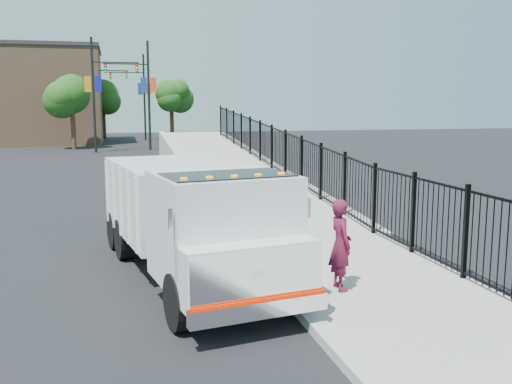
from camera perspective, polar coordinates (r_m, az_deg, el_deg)
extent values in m
plane|color=black|center=(10.47, 3.28, -10.61)|extent=(120.00, 120.00, 0.00)
cube|color=#9E998E|center=(9.51, 18.46, -12.73)|extent=(3.55, 12.00, 0.12)
cube|color=#ADAAA3|center=(8.68, 7.31, -14.33)|extent=(0.30, 12.00, 0.16)
cube|color=#9E998E|center=(26.15, -2.62, 1.22)|extent=(3.95, 24.06, 3.19)
cube|color=black|center=(22.53, 2.93, 2.28)|extent=(0.10, 28.00, 1.80)
cube|color=black|center=(11.78, -6.89, -5.87)|extent=(1.95, 6.27, 0.20)
cube|color=silver|center=(9.63, -3.36, -3.57)|extent=(2.45, 2.34, 1.83)
cube|color=silver|center=(8.72, -0.70, -8.00)|extent=(2.22, 0.99, 0.91)
cube|color=silver|center=(8.42, 0.21, -8.61)|extent=(2.08, 0.43, 0.78)
cube|color=silver|center=(8.51, 0.41, -11.68)|extent=(2.19, 0.53, 0.26)
cube|color=red|center=(8.46, 0.41, -10.81)|extent=(2.17, 0.42, 0.05)
cube|color=black|center=(9.31, -2.90, -0.56)|extent=(2.18, 1.51, 0.78)
cube|color=silver|center=(12.71, -8.52, -0.60)|extent=(2.81, 4.15, 1.55)
cube|color=silver|center=(8.35, -8.56, -2.70)|extent=(0.06, 0.06, 0.32)
cube|color=silver|center=(9.20, 5.30, -1.57)|extent=(0.06, 0.06, 0.32)
cube|color=orange|center=(8.70, -7.24, 1.26)|extent=(0.10, 0.09, 0.05)
cube|color=orange|center=(8.82, -4.68, 1.41)|extent=(0.10, 0.09, 0.05)
cube|color=orange|center=(8.96, -2.19, 1.55)|extent=(0.10, 0.09, 0.05)
cube|color=orange|center=(9.12, 0.21, 1.69)|extent=(0.10, 0.09, 0.05)
cube|color=orange|center=(9.29, 2.53, 1.81)|extent=(0.10, 0.09, 0.05)
cylinder|color=black|center=(9.02, -7.68, -10.84)|extent=(0.44, 0.95, 0.91)
cylinder|color=black|center=(9.69, 3.43, -9.37)|extent=(0.44, 0.95, 0.91)
cylinder|color=black|center=(13.22, -13.07, -4.61)|extent=(0.44, 0.95, 0.91)
cylinder|color=black|center=(13.68, -5.14, -3.96)|extent=(0.44, 0.95, 0.91)
cylinder|color=black|center=(14.18, -13.83, -3.72)|extent=(0.44, 0.95, 0.91)
cylinder|color=black|center=(14.61, -6.40, -3.15)|extent=(0.44, 0.95, 0.91)
imported|color=#5A122B|center=(10.47, 8.45, -5.23)|extent=(0.40, 0.61, 1.67)
cylinder|color=black|center=(42.02, -15.94, 9.25)|extent=(0.18, 0.18, 8.00)
cube|color=black|center=(42.10, -13.85, 12.47)|extent=(3.20, 0.08, 0.08)
cube|color=black|center=(42.11, -11.82, 12.06)|extent=(0.18, 0.22, 0.60)
cube|color=#101392|center=(42.03, -15.50, 10.36)|extent=(0.45, 0.04, 1.10)
cube|color=orange|center=(42.05, -16.47, 10.32)|extent=(0.45, 0.04, 1.10)
cylinder|color=black|center=(43.58, -10.66, 9.42)|extent=(0.18, 0.18, 8.00)
cube|color=black|center=(43.60, -12.90, 12.37)|extent=(3.20, 0.08, 0.08)
cube|color=black|center=(43.57, -14.82, 11.84)|extent=(0.18, 0.22, 0.60)
cube|color=#EC451C|center=(43.61, -10.23, 10.48)|extent=(0.45, 0.04, 1.10)
cube|color=navy|center=(43.57, -11.16, 10.45)|extent=(0.45, 0.04, 1.10)
cylinder|color=black|center=(52.65, -16.10, 9.11)|extent=(0.18, 0.18, 8.00)
cube|color=black|center=(52.70, -14.44, 11.68)|extent=(3.20, 0.08, 0.08)
cube|color=black|center=(52.69, -12.83, 11.36)|extent=(0.18, 0.22, 0.60)
cube|color=navy|center=(52.66, -15.75, 9.99)|extent=(0.45, 0.04, 1.10)
cube|color=red|center=(52.68, -16.52, 9.96)|extent=(0.45, 0.04, 1.10)
cylinder|color=black|center=(55.53, -11.10, 9.26)|extent=(0.18, 0.18, 8.00)
cube|color=black|center=(55.54, -12.85, 11.58)|extent=(3.20, 0.08, 0.08)
cube|color=black|center=(55.51, -14.35, 11.16)|extent=(0.18, 0.22, 0.60)
cube|color=#C9491E|center=(55.57, -10.75, 10.09)|extent=(0.45, 0.04, 1.10)
cube|color=navy|center=(55.53, -11.49, 10.07)|extent=(0.45, 0.04, 1.10)
cylinder|color=#382314|center=(45.23, -17.80, 6.08)|extent=(0.36, 0.36, 3.20)
sphere|color=#194714|center=(45.20, -17.95, 9.12)|extent=(2.97, 2.97, 2.97)
cylinder|color=#382314|center=(50.84, -8.40, 6.67)|extent=(0.36, 0.36, 3.20)
sphere|color=#194714|center=(50.81, -8.46, 9.38)|extent=(2.26, 2.26, 2.26)
cylinder|color=#382314|center=(58.09, -14.95, 6.73)|extent=(0.36, 0.36, 3.20)
sphere|color=#194714|center=(58.06, -15.05, 9.10)|extent=(3.09, 3.09, 3.09)
cube|color=#8C664C|center=(53.76, -20.64, 8.88)|extent=(10.00, 10.00, 8.00)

